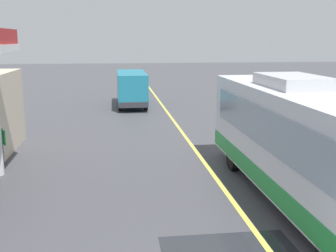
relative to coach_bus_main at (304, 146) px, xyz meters
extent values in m
plane|color=#424247|center=(-1.98, 13.90, -1.72)|extent=(120.00, 120.00, 0.00)
cube|color=#D8CC4C|center=(-1.98, 8.90, -1.72)|extent=(0.16, 50.00, 0.01)
cube|color=silver|center=(0.00, 0.01, 0.16)|extent=(2.50, 11.00, 2.90)
cube|color=#1E8C3F|center=(0.00, 0.01, -0.94)|extent=(2.54, 11.04, 0.56)
cube|color=#8C9EAD|center=(-1.27, 0.01, 0.61)|extent=(0.06, 9.35, 1.10)
cube|color=#B2B2B7|center=(0.00, 1.01, 1.79)|extent=(1.60, 2.80, 0.36)
cylinder|color=black|center=(-1.10, 3.31, -1.22)|extent=(0.30, 1.00, 1.00)
cylinder|color=black|center=(1.10, 3.31, -1.22)|extent=(0.30, 1.00, 1.00)
cube|color=teal|center=(-4.20, 18.91, -0.33)|extent=(2.00, 6.00, 2.10)
cube|color=#8C9EAD|center=(-4.20, 18.91, 0.07)|extent=(2.04, 5.10, 0.80)
cube|color=#2D2D33|center=(-4.20, 15.86, -1.18)|extent=(1.90, 0.16, 0.36)
cylinder|color=black|center=(-5.08, 16.91, -1.34)|extent=(0.22, 0.76, 0.76)
cylinder|color=black|center=(-3.32, 16.91, -1.34)|extent=(0.22, 0.76, 0.76)
cylinder|color=black|center=(-5.08, 20.91, -1.34)|extent=(0.22, 0.76, 0.76)
cylinder|color=black|center=(-3.32, 20.91, -1.34)|extent=(0.22, 0.76, 0.76)
cylinder|color=#33333F|center=(-9.78, 5.01, -1.31)|extent=(0.14, 0.14, 0.82)
cylinder|color=#268C3F|center=(-9.64, 5.01, -0.65)|extent=(0.09, 0.09, 0.58)
camera|label=1|loc=(-5.40, -11.10, 3.05)|focal=44.47mm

